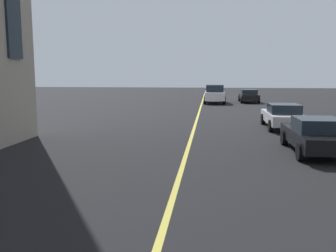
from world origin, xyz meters
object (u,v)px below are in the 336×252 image
Objects in this scene: car_black_near at (316,135)px; car_white_trailing at (283,116)px; car_black_far at (249,96)px; car_white_mid at (215,94)px.

car_black_near is 6.44m from car_white_trailing.
car_black_far is 3.92m from car_white_mid.
car_black_far is at bearing 0.00° from car_black_near.
car_white_mid is (23.57, 3.61, 0.27)m from car_black_near.
car_white_mid reaches higher than car_black_near.
car_black_far is at bearing -67.37° from car_white_mid.
car_white_trailing is at bearing 0.00° from car_black_near.
car_white_mid is (17.13, 3.61, 0.27)m from car_white_trailing.
car_black_near is at bearing 180.00° from car_white_trailing.
car_white_mid reaches higher than car_black_far.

